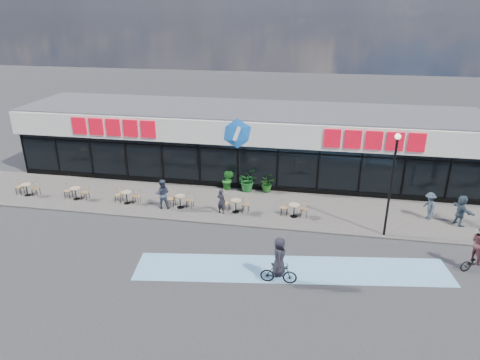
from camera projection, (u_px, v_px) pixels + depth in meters
The scene contains 20 objects.
ground at pixel (213, 244), 21.18m from camera, with size 120.00×120.00×0.00m, color #28282B.
sidewalk at pixel (231, 205), 25.27m from camera, with size 44.00×5.00×0.10m, color #5B5551.
bike_lane at pixel (292, 269), 19.16m from camera, with size 14.00×2.20×0.01m, color #679BC3.
building at pixel (246, 141), 29.35m from camera, with size 30.60×6.57×4.75m.
lamp_post at pixel (392, 177), 20.67m from camera, with size 0.28×0.28×5.36m.
bistro_set_0 at pixel (27, 188), 26.33m from camera, with size 1.54×0.62×0.90m.
bistro_set_1 at pixel (76, 192), 25.80m from camera, with size 1.54×0.62×0.90m.
bistro_set_2 at pixel (127, 196), 25.27m from camera, with size 1.54×0.62×0.90m.
bistro_set_3 at pixel (181, 200), 24.73m from camera, with size 1.54×0.62×0.90m.
bistro_set_4 at pixel (236, 204), 24.20m from camera, with size 1.54×0.62×0.90m.
bistro_set_5 at pixel (294, 208), 23.66m from camera, with size 1.54×0.62×0.90m.
potted_plant_left at pixel (228, 180), 26.99m from camera, with size 0.75×0.61×1.37m, color #1B5F1B.
potted_plant_mid at pixel (246, 180), 26.85m from camera, with size 1.24×1.07×1.37m, color #18551E.
potted_plant_right at pixel (266, 184), 26.77m from camera, with size 0.96×0.83×1.07m, color #1C5217.
patron_left at pixel (221, 201), 23.89m from camera, with size 0.53×0.35×1.45m, color black.
patron_right at pixel (163, 194), 24.46m from camera, with size 0.85×0.67×1.76m, color #2F374A.
pedestrian_a at pixel (429, 206), 23.21m from camera, with size 1.00×0.58×1.56m, color #2A3642.
pedestrian_b at pixel (461, 210), 22.55m from camera, with size 1.57×0.50×1.70m, color #32414E.
cyclist_a at pixel (279, 264), 17.90m from camera, with size 1.58×0.85×2.16m.
cyclist_b at pixel (479, 251), 18.77m from camera, with size 1.65×1.14×2.26m.
Camera 1 is at (4.57, -17.89, 10.95)m, focal length 32.00 mm.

